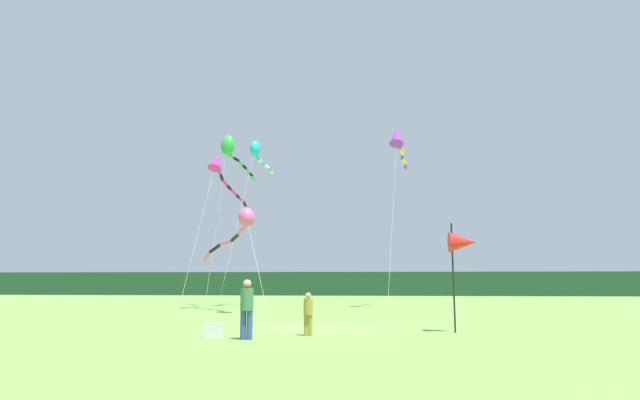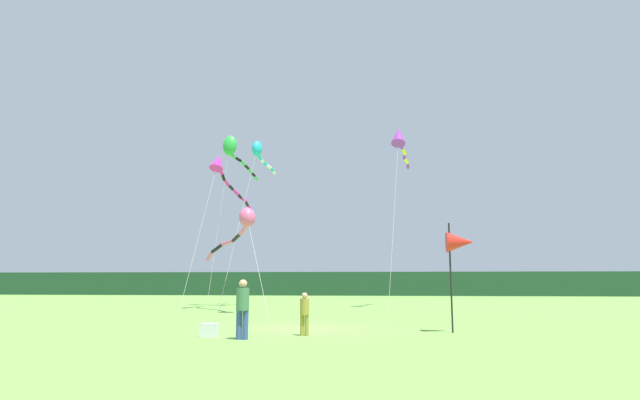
{
  "view_description": "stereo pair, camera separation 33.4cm",
  "coord_description": "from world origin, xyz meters",
  "px_view_note": "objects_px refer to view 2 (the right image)",
  "views": [
    {
      "loc": [
        2.46,
        -19.16,
        1.68
      ],
      "look_at": [
        0.0,
        6.0,
        5.59
      ],
      "focal_mm": 29.52,
      "sensor_mm": 36.0,
      "label": 1
    },
    {
      "loc": [
        2.79,
        -19.13,
        1.68
      ],
      "look_at": [
        0.0,
        6.0,
        5.59
      ],
      "focal_mm": 29.52,
      "sensor_mm": 36.0,
      "label": 2
    }
  ],
  "objects_px": {
    "cooler_box": "(209,330)",
    "person_child": "(305,311)",
    "person_adult": "(243,306)",
    "banner_flag_pole": "(460,243)",
    "kite_rainbow": "(242,224)",
    "kite_magenta": "(223,170)",
    "kite_purple": "(399,139)",
    "kite_green": "(232,149)",
    "kite_cyan": "(259,152)"
  },
  "relations": [
    {
      "from": "kite_purple",
      "to": "kite_rainbow",
      "type": "height_order",
      "value": "kite_purple"
    },
    {
      "from": "kite_purple",
      "to": "kite_green",
      "type": "bearing_deg",
      "value": 176.27
    },
    {
      "from": "cooler_box",
      "to": "person_child",
      "type": "bearing_deg",
      "value": 13.87
    },
    {
      "from": "banner_flag_pole",
      "to": "kite_green",
      "type": "distance_m",
      "value": 22.51
    },
    {
      "from": "person_adult",
      "to": "banner_flag_pole",
      "type": "bearing_deg",
      "value": 22.13
    },
    {
      "from": "banner_flag_pole",
      "to": "kite_purple",
      "type": "height_order",
      "value": "kite_purple"
    },
    {
      "from": "person_child",
      "to": "kite_cyan",
      "type": "bearing_deg",
      "value": 107.85
    },
    {
      "from": "kite_magenta",
      "to": "kite_rainbow",
      "type": "height_order",
      "value": "kite_magenta"
    },
    {
      "from": "cooler_box",
      "to": "kite_green",
      "type": "xyz_separation_m",
      "value": [
        -4.91,
        18.93,
        10.63
      ]
    },
    {
      "from": "kite_green",
      "to": "kite_purple",
      "type": "relative_size",
      "value": 0.99
    },
    {
      "from": "kite_magenta",
      "to": "kite_rainbow",
      "type": "distance_m",
      "value": 5.92
    },
    {
      "from": "cooler_box",
      "to": "kite_purple",
      "type": "xyz_separation_m",
      "value": [
        6.66,
        18.17,
        10.77
      ]
    },
    {
      "from": "person_adult",
      "to": "kite_cyan",
      "type": "bearing_deg",
      "value": 102.01
    },
    {
      "from": "cooler_box",
      "to": "kite_rainbow",
      "type": "distance_m",
      "value": 13.13
    },
    {
      "from": "banner_flag_pole",
      "to": "kite_green",
      "type": "height_order",
      "value": "kite_green"
    },
    {
      "from": "person_child",
      "to": "cooler_box",
      "type": "bearing_deg",
      "value": -166.13
    },
    {
      "from": "kite_cyan",
      "to": "kite_magenta",
      "type": "bearing_deg",
      "value": -125.82
    },
    {
      "from": "person_child",
      "to": "kite_green",
      "type": "height_order",
      "value": "kite_green"
    },
    {
      "from": "cooler_box",
      "to": "kite_purple",
      "type": "relative_size",
      "value": 0.04
    },
    {
      "from": "person_child",
      "to": "kite_green",
      "type": "distance_m",
      "value": 22.23
    },
    {
      "from": "person_child",
      "to": "kite_purple",
      "type": "xyz_separation_m",
      "value": [
        3.84,
        17.47,
        10.24
      ]
    },
    {
      "from": "person_adult",
      "to": "person_child",
      "type": "distance_m",
      "value": 2.1
    },
    {
      "from": "kite_magenta",
      "to": "kite_rainbow",
      "type": "bearing_deg",
      "value": -58.36
    },
    {
      "from": "person_child",
      "to": "kite_green",
      "type": "bearing_deg",
      "value": 112.99
    },
    {
      "from": "banner_flag_pole",
      "to": "person_adult",
      "type": "bearing_deg",
      "value": -157.87
    },
    {
      "from": "person_adult",
      "to": "kite_cyan",
      "type": "distance_m",
      "value": 21.51
    },
    {
      "from": "cooler_box",
      "to": "kite_rainbow",
      "type": "xyz_separation_m",
      "value": [
        -2.27,
        12.1,
        4.57
      ]
    },
    {
      "from": "kite_rainbow",
      "to": "person_adult",
      "type": "bearing_deg",
      "value": -74.83
    },
    {
      "from": "person_adult",
      "to": "cooler_box",
      "type": "height_order",
      "value": "person_adult"
    },
    {
      "from": "banner_flag_pole",
      "to": "kite_purple",
      "type": "xyz_separation_m",
      "value": [
        -1.22,
        16.01,
        8.03
      ]
    },
    {
      "from": "banner_flag_pole",
      "to": "person_child",
      "type": "bearing_deg",
      "value": -163.83
    },
    {
      "from": "person_adult",
      "to": "kite_green",
      "type": "relative_size",
      "value": 0.15
    },
    {
      "from": "kite_magenta",
      "to": "kite_cyan",
      "type": "relative_size",
      "value": 0.94
    },
    {
      "from": "person_child",
      "to": "banner_flag_pole",
      "type": "height_order",
      "value": "banner_flag_pole"
    },
    {
      "from": "kite_magenta",
      "to": "kite_green",
      "type": "bearing_deg",
      "value": 95.51
    },
    {
      "from": "person_child",
      "to": "kite_purple",
      "type": "bearing_deg",
      "value": 77.61
    },
    {
      "from": "person_adult",
      "to": "kite_green",
      "type": "height_order",
      "value": "kite_green"
    },
    {
      "from": "kite_purple",
      "to": "kite_cyan",
      "type": "xyz_separation_m",
      "value": [
        -9.52,
        0.17,
        -0.58
      ]
    },
    {
      "from": "kite_magenta",
      "to": "kite_cyan",
      "type": "xyz_separation_m",
      "value": [
        1.76,
        2.44,
        1.74
      ]
    },
    {
      "from": "banner_flag_pole",
      "to": "kite_purple",
      "type": "relative_size",
      "value": 0.31
    },
    {
      "from": "kite_purple",
      "to": "kite_rainbow",
      "type": "distance_m",
      "value": 12.46
    },
    {
      "from": "person_child",
      "to": "kite_rainbow",
      "type": "relative_size",
      "value": 0.15
    },
    {
      "from": "person_child",
      "to": "kite_rainbow",
      "type": "distance_m",
      "value": 13.12
    },
    {
      "from": "person_child",
      "to": "kite_magenta",
      "type": "distance_m",
      "value": 18.69
    },
    {
      "from": "banner_flag_pole",
      "to": "kite_magenta",
      "type": "bearing_deg",
      "value": 132.29
    },
    {
      "from": "person_child",
      "to": "kite_magenta",
      "type": "bearing_deg",
      "value": 116.07
    },
    {
      "from": "kite_purple",
      "to": "kite_cyan",
      "type": "relative_size",
      "value": 1.06
    },
    {
      "from": "cooler_box",
      "to": "kite_rainbow",
      "type": "height_order",
      "value": "kite_rainbow"
    },
    {
      "from": "kite_green",
      "to": "kite_magenta",
      "type": "bearing_deg",
      "value": -84.49
    },
    {
      "from": "person_adult",
      "to": "kite_rainbow",
      "type": "xyz_separation_m",
      "value": [
        -3.43,
        12.67,
        3.81
      ]
    }
  ]
}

